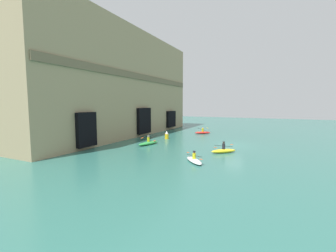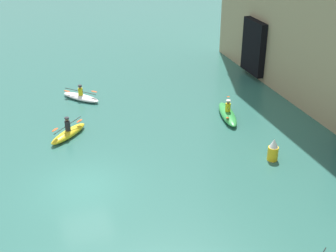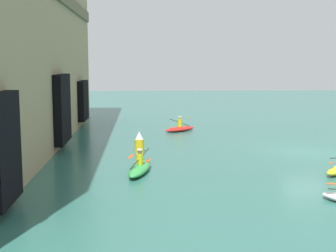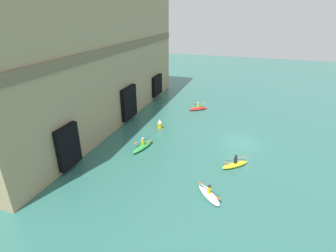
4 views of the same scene
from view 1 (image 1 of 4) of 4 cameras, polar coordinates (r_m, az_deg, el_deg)
name	(u,v)px [view 1 (image 1 of 4)]	position (r m, az deg, el deg)	size (l,w,h in m)	color
ground_plane	(233,145)	(29.95, 16.14, -4.65)	(120.00, 120.00, 0.00)	#2D665B
cliff_bluff	(125,84)	(37.93, -10.91, 10.33)	(35.87, 6.42, 16.90)	#9E8966
kayak_green	(148,143)	(28.97, -4.99, -4.29)	(3.53, 1.52, 1.17)	green
kayak_white	(194,160)	(20.52, 6.64, -8.57)	(2.74, 2.52, 1.04)	white
kayak_red	(203,132)	(39.98, 8.79, -1.61)	(2.37, 2.76, 1.16)	red
kayak_yellow	(224,150)	(24.87, 13.93, -6.06)	(2.44, 2.56, 1.23)	yellow
marker_buoy	(167,135)	(33.61, -0.34, -2.33)	(0.56, 0.56, 1.24)	yellow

